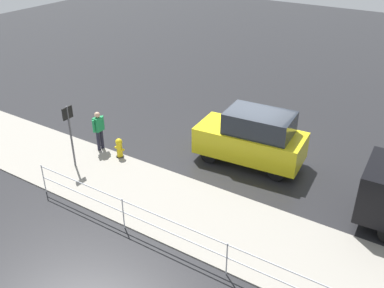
{
  "coord_description": "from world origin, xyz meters",
  "views": [
    {
      "loc": [
        -5.79,
        13.1,
        8.27
      ],
      "look_at": [
        1.43,
        1.81,
        0.9
      ],
      "focal_mm": 40.0,
      "sensor_mm": 36.0,
      "label": 1
    }
  ],
  "objects": [
    {
      "name": "sign_post",
      "position": [
        5.0,
        4.17,
        1.58
      ],
      "size": [
        0.07,
        0.44,
        2.4
      ],
      "color": "#4C4C51",
      "rests_on": "ground"
    },
    {
      "name": "pedestrian",
      "position": [
        5.06,
        2.75,
        0.96
      ],
      "size": [
        0.26,
        0.57,
        1.62
      ],
      "color": "#1E8C4C",
      "rests_on": "ground"
    },
    {
      "name": "metal_railing",
      "position": [
        -0.48,
        5.84,
        0.74
      ],
      "size": [
        10.28,
        0.04,
        1.05
      ],
      "color": "#B7BABF",
      "rests_on": "ground"
    },
    {
      "name": "kerb_strip",
      "position": [
        0.0,
        4.2,
        0.02
      ],
      "size": [
        24.0,
        3.2,
        0.04
      ],
      "primitive_type": "cube",
      "color": "gray",
      "rests_on": "ground"
    },
    {
      "name": "moving_hatchback",
      "position": [
        -0.27,
        0.43,
        1.03
      ],
      "size": [
        4.03,
        2.02,
        2.06
      ],
      "color": "yellow",
      "rests_on": "ground"
    },
    {
      "name": "ground_plane",
      "position": [
        0.0,
        0.0,
        0.0
      ],
      "size": [
        60.0,
        60.0,
        0.0
      ],
      "primitive_type": "plane",
      "color": "black"
    },
    {
      "name": "fire_hydrant",
      "position": [
        4.05,
        2.79,
        0.4
      ],
      "size": [
        0.42,
        0.31,
        0.8
      ],
      "color": "gold",
      "rests_on": "ground"
    }
  ]
}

